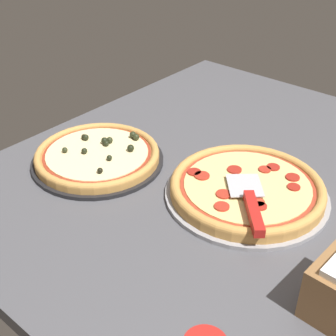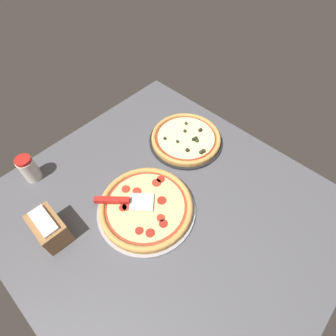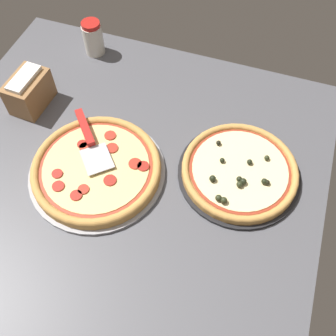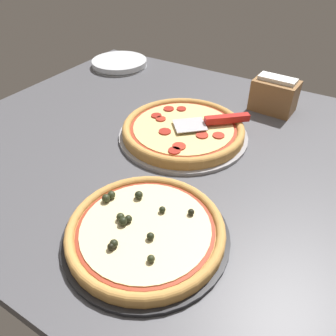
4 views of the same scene
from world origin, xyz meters
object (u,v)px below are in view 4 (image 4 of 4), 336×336
at_px(pizza_front, 183,129).
at_px(napkin_holder, 274,95).
at_px(plate_stack, 119,63).
at_px(serving_spatula, 219,120).
at_px(pizza_back, 146,229).

distance_m(pizza_front, napkin_holder, 0.35).
height_order(pizza_front, napkin_holder, napkin_holder).
bearing_deg(napkin_holder, plate_stack, -4.19).
xyz_separation_m(serving_spatula, napkin_holder, (-0.09, -0.24, 0.00)).
distance_m(plate_stack, napkin_holder, 0.68).
height_order(pizza_front, serving_spatula, serving_spatula).
bearing_deg(pizza_front, pizza_back, 108.16).
bearing_deg(pizza_back, serving_spatula, -84.88).
xyz_separation_m(pizza_front, serving_spatula, (-0.08, -0.06, 0.02)).
bearing_deg(pizza_front, plate_stack, -34.41).
relative_size(plate_stack, napkin_holder, 1.64).
relative_size(pizza_front, serving_spatula, 1.80).
bearing_deg(serving_spatula, pizza_front, 36.52).
distance_m(serving_spatula, plate_stack, 0.66).
height_order(serving_spatula, plate_stack, serving_spatula).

